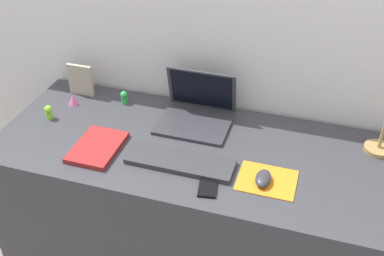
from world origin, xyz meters
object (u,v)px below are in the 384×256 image
object	(u,v)px
toy_figurine_green	(124,97)
toy_figurine_pink	(73,99)
notebook_pad	(97,147)
picture_frame	(81,80)
toy_figurine_lime	(49,112)
laptop	(197,109)
cell_phone	(208,185)
mouse	(263,178)
keyboard	(180,162)

from	to	relation	value
toy_figurine_green	toy_figurine_pink	distance (m)	0.23
notebook_pad	toy_figurine_pink	distance (m)	0.37
picture_frame	toy_figurine_pink	size ratio (longest dim) A/B	3.07
toy_figurine_pink	toy_figurine_lime	bearing A→B (deg)	-107.39
laptop	picture_frame	size ratio (longest dim) A/B	2.00
toy_figurine_green	toy_figurine_pink	xyz separation A→B (m)	(-0.22, -0.08, -0.01)
cell_phone	notebook_pad	distance (m)	0.48
mouse	cell_phone	distance (m)	0.20
laptop	picture_frame	bearing A→B (deg)	175.28
cell_phone	toy_figurine_lime	world-z (taller)	toy_figurine_lime
laptop	cell_phone	size ratio (longest dim) A/B	2.34
toy_figurine_green	toy_figurine_pink	world-z (taller)	toy_figurine_green
notebook_pad	toy_figurine_lime	xyz separation A→B (m)	(-0.30, 0.14, 0.02)
toy_figurine_pink	picture_frame	bearing A→B (deg)	92.25
keyboard	toy_figurine_green	bearing A→B (deg)	138.42
cell_phone	toy_figurine_lime	size ratio (longest dim) A/B	2.06
keyboard	toy_figurine_pink	bearing A→B (deg)	156.55
picture_frame	toy_figurine_pink	bearing A→B (deg)	-87.75
mouse	toy_figurine_green	size ratio (longest dim) A/B	1.63
toy_figurine_green	cell_phone	bearing A→B (deg)	-39.61
mouse	notebook_pad	distance (m)	0.66
mouse	notebook_pad	size ratio (longest dim) A/B	0.40
mouse	toy_figurine_pink	xyz separation A→B (m)	(-0.91, 0.27, 0.00)
laptop	toy_figurine_lime	size ratio (longest dim) A/B	4.83
picture_frame	toy_figurine_pink	xyz separation A→B (m)	(0.00, -0.09, -0.05)
cell_phone	picture_frame	distance (m)	0.86
keyboard	cell_phone	bearing A→B (deg)	-33.38
notebook_pad	toy_figurine_pink	size ratio (longest dim) A/B	4.92
notebook_pad	toy_figurine_pink	bearing A→B (deg)	133.10
cell_phone	mouse	bearing A→B (deg)	12.29
keyboard	mouse	world-z (taller)	mouse
laptop	notebook_pad	size ratio (longest dim) A/B	1.25
toy_figurine_lime	toy_figurine_pink	world-z (taller)	toy_figurine_lime
laptop	toy_figurine_pink	bearing A→B (deg)	-175.65
keyboard	notebook_pad	distance (m)	0.34
laptop	notebook_pad	xyz separation A→B (m)	(-0.31, -0.31, -0.04)
toy_figurine_lime	toy_figurine_green	distance (m)	0.33
cell_phone	toy_figurine_lime	distance (m)	0.80
laptop	notebook_pad	world-z (taller)	laptop
mouse	picture_frame	world-z (taller)	picture_frame
keyboard	mouse	xyz separation A→B (m)	(0.32, -0.01, 0.01)
toy_figurine_lime	toy_figurine_pink	distance (m)	0.14
mouse	toy_figurine_pink	bearing A→B (deg)	163.40
notebook_pad	picture_frame	size ratio (longest dim) A/B	1.60
toy_figurine_lime	toy_figurine_pink	size ratio (longest dim) A/B	1.27
toy_figurine_green	keyboard	bearing A→B (deg)	-41.58
toy_figurine_green	mouse	bearing A→B (deg)	-26.71
notebook_pad	toy_figurine_pink	world-z (taller)	toy_figurine_pink
laptop	keyboard	world-z (taller)	laptop
cell_phone	laptop	bearing A→B (deg)	102.44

